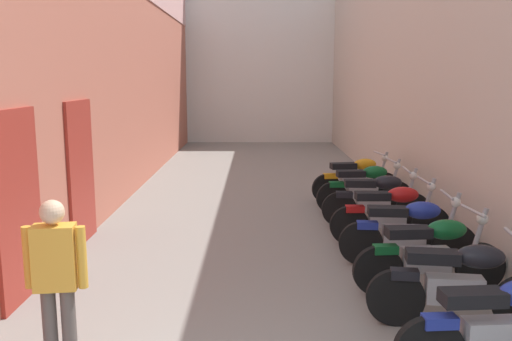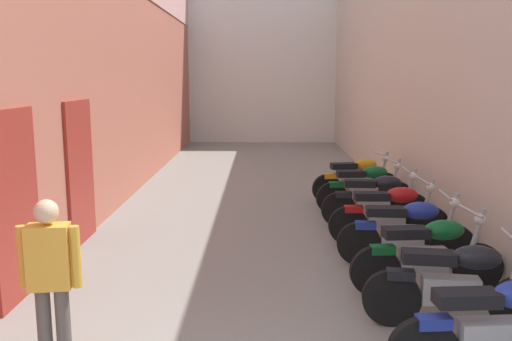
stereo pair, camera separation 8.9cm
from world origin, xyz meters
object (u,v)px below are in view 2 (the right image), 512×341
Objects in this scene: motorcycle_second at (457,283)px; motorcycle_third at (429,253)px; pedestrian_by_doorway at (51,277)px; motorcycle_nearest at (499,327)px; motorcycle_fifth at (390,213)px; motorcycle_eighth at (357,178)px; motorcycle_fourth at (407,231)px; motorcycle_sixth at (376,199)px; motorcycle_seventh at (365,187)px.

motorcycle_second is 0.93m from motorcycle_third.
motorcycle_nearest is at bearing -0.35° from pedestrian_by_doorway.
motorcycle_fifth is 5.32m from pedestrian_by_doorway.
motorcycle_eighth is (-0.00, 2.86, 0.00)m from motorcycle_fifth.
motorcycle_fourth is 1.00× the size of motorcycle_sixth.
pedestrian_by_doorway reaches higher than motorcycle_seventh.
pedestrian_by_doorway reaches higher than motorcycle_eighth.
motorcycle_third is 1.00× the size of motorcycle_sixth.
motorcycle_fifth is at bearing 45.53° from pedestrian_by_doorway.
motorcycle_second and motorcycle_seventh have the same top height.
motorcycle_third is 4.18m from pedestrian_by_doorway.
motorcycle_sixth is at bearing 90.00° from motorcycle_fifth.
motorcycle_fourth is at bearing 90.00° from motorcycle_second.
motorcycle_third is 1.00× the size of motorcycle_fifth.
motorcycle_third is at bearing -90.00° from motorcycle_eighth.
motorcycle_fifth and motorcycle_seventh have the same top height.
motorcycle_seventh is at bearing -89.99° from motorcycle_eighth.
motorcycle_second is at bearing 14.18° from pedestrian_by_doorway.
motorcycle_fifth is 0.97m from motorcycle_sixth.
motorcycle_sixth is (0.00, 1.94, 0.00)m from motorcycle_fourth.
motorcycle_fifth is (0.00, 1.92, 0.00)m from motorcycle_third.
motorcycle_nearest and motorcycle_second have the same top height.
motorcycle_nearest and motorcycle_sixth have the same top height.
motorcycle_seventh is at bearing 90.00° from motorcycle_sixth.
motorcycle_sixth is 0.97m from motorcycle_seventh.
motorcycle_nearest is at bearing -90.00° from motorcycle_seventh.
motorcycle_fourth is at bearing -90.00° from motorcycle_sixth.
pedestrian_by_doorway is at bearing -142.81° from motorcycle_fourth.
motorcycle_nearest is 1.00× the size of motorcycle_third.
motorcycle_eighth is 7.62m from pedestrian_by_doorway.
motorcycle_fourth is at bearing -90.00° from motorcycle_fifth.
motorcycle_eighth is at bearing 90.01° from motorcycle_seventh.
motorcycle_nearest and motorcycle_third have the same top height.
motorcycle_fourth is 1.01× the size of motorcycle_eighth.
motorcycle_nearest is 6.66m from motorcycle_eighth.
motorcycle_sixth is at bearing -90.00° from motorcycle_eighth.
motorcycle_third and motorcycle_seventh have the same top height.
motorcycle_eighth is (-0.00, 5.70, 0.00)m from motorcycle_second.
motorcycle_sixth is (-0.00, 0.97, 0.00)m from motorcycle_fifth.
motorcycle_fourth is 1.18× the size of pedestrian_by_doorway.
motorcycle_nearest is 3.74m from pedestrian_by_doorway.
motorcycle_seventh is (0.00, 4.79, 0.00)m from motorcycle_second.
motorcycle_seventh and motorcycle_eighth have the same top height.
motorcycle_second is at bearing -90.00° from motorcycle_eighth.
pedestrian_by_doorway reaches higher than motorcycle_third.
motorcycle_second is at bearing 90.00° from motorcycle_nearest.
motorcycle_nearest is 1.89m from motorcycle_third.
motorcycle_seventh is (-0.00, 5.75, 0.00)m from motorcycle_nearest.
motorcycle_second is 1.00× the size of motorcycle_third.
motorcycle_fifth is at bearing 90.00° from motorcycle_fourth.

